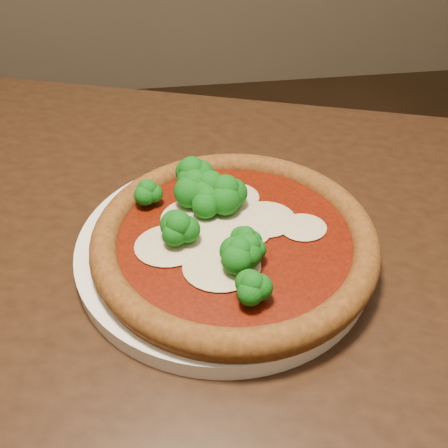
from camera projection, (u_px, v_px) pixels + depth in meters
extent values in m
cube|color=black|center=(154.00, 323.00, 0.48)|extent=(1.47, 1.25, 0.04)
cylinder|color=white|center=(224.00, 247.00, 0.52)|extent=(0.30, 0.30, 0.02)
cylinder|color=brown|center=(235.00, 242.00, 0.50)|extent=(0.28, 0.28, 0.01)
torus|color=brown|center=(235.00, 237.00, 0.50)|extent=(0.28, 0.28, 0.03)
cylinder|color=#601204|center=(235.00, 236.00, 0.50)|extent=(0.23, 0.23, 0.00)
ellipsoid|color=beige|center=(264.00, 219.00, 0.51)|extent=(0.07, 0.06, 0.01)
ellipsoid|color=beige|center=(233.00, 197.00, 0.54)|extent=(0.06, 0.05, 0.00)
ellipsoid|color=beige|center=(230.00, 226.00, 0.50)|extent=(0.09, 0.08, 0.01)
ellipsoid|color=beige|center=(198.00, 217.00, 0.51)|extent=(0.08, 0.07, 0.01)
ellipsoid|color=beige|center=(222.00, 266.00, 0.46)|extent=(0.07, 0.07, 0.01)
ellipsoid|color=beige|center=(201.00, 185.00, 0.56)|extent=(0.05, 0.04, 0.00)
ellipsoid|color=beige|center=(169.00, 245.00, 0.48)|extent=(0.07, 0.06, 0.01)
ellipsoid|color=beige|center=(303.00, 227.00, 0.50)|extent=(0.05, 0.04, 0.00)
ellipsoid|color=#137C18|center=(253.00, 285.00, 0.42)|extent=(0.04, 0.04, 0.03)
ellipsoid|color=#137C18|center=(249.00, 247.00, 0.45)|extent=(0.04, 0.04, 0.03)
ellipsoid|color=#137C18|center=(226.00, 191.00, 0.51)|extent=(0.05, 0.05, 0.04)
ellipsoid|color=#137C18|center=(240.00, 252.00, 0.45)|extent=(0.04, 0.04, 0.03)
ellipsoid|color=#137C18|center=(211.00, 187.00, 0.51)|extent=(0.05, 0.05, 0.04)
ellipsoid|color=#137C18|center=(207.00, 199.00, 0.51)|extent=(0.04, 0.04, 0.03)
ellipsoid|color=#137C18|center=(192.00, 172.00, 0.54)|extent=(0.05, 0.05, 0.04)
ellipsoid|color=#137C18|center=(246.00, 238.00, 0.46)|extent=(0.03, 0.03, 0.03)
ellipsoid|color=#137C18|center=(179.00, 226.00, 0.47)|extent=(0.04, 0.04, 0.04)
ellipsoid|color=#137C18|center=(195.00, 185.00, 0.52)|extent=(0.05, 0.05, 0.04)
ellipsoid|color=#137C18|center=(148.00, 190.00, 0.52)|extent=(0.03, 0.03, 0.03)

